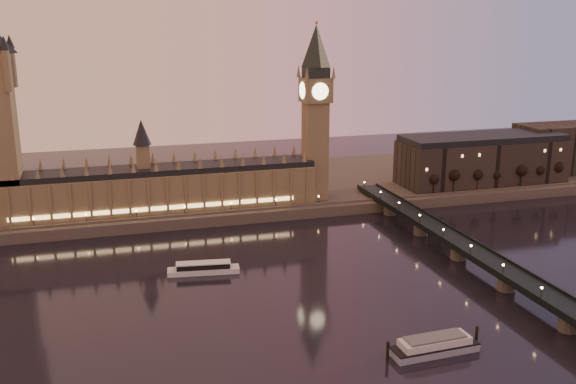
% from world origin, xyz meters
% --- Properties ---
extents(ground, '(700.00, 700.00, 0.00)m').
position_xyz_m(ground, '(0.00, 0.00, 0.00)').
color(ground, black).
rests_on(ground, ground).
extents(far_embankment, '(560.00, 130.00, 6.00)m').
position_xyz_m(far_embankment, '(30.00, 165.00, 3.00)').
color(far_embankment, '#423D35').
rests_on(far_embankment, ground).
extents(palace_of_westminster, '(180.00, 26.62, 52.00)m').
position_xyz_m(palace_of_westminster, '(-40.12, 120.99, 21.71)').
color(palace_of_westminster, brown).
rests_on(palace_of_westminster, ground).
extents(big_ben, '(17.68, 17.68, 104.00)m').
position_xyz_m(big_ben, '(53.99, 120.99, 63.95)').
color(big_ben, brown).
rests_on(big_ben, ground).
extents(westminster_bridge, '(13.20, 260.00, 15.30)m').
position_xyz_m(westminster_bridge, '(91.61, 0.00, 5.52)').
color(westminster_bridge, black).
rests_on(westminster_bridge, ground).
extents(city_block, '(155.00, 45.00, 34.00)m').
position_xyz_m(city_block, '(194.94, 130.93, 22.24)').
color(city_block, black).
rests_on(city_block, ground).
extents(bare_tree_0, '(6.28, 6.28, 12.77)m').
position_xyz_m(bare_tree_0, '(127.62, 109.00, 15.54)').
color(bare_tree_0, black).
rests_on(bare_tree_0, ground).
extents(bare_tree_1, '(6.28, 6.28, 12.77)m').
position_xyz_m(bare_tree_1, '(142.62, 109.00, 15.54)').
color(bare_tree_1, black).
rests_on(bare_tree_1, ground).
extents(bare_tree_2, '(6.28, 6.28, 12.77)m').
position_xyz_m(bare_tree_2, '(157.62, 109.00, 15.54)').
color(bare_tree_2, black).
rests_on(bare_tree_2, ground).
extents(bare_tree_3, '(6.28, 6.28, 12.77)m').
position_xyz_m(bare_tree_3, '(172.62, 109.00, 15.54)').
color(bare_tree_3, black).
rests_on(bare_tree_3, ground).
extents(bare_tree_4, '(6.28, 6.28, 12.77)m').
position_xyz_m(bare_tree_4, '(187.62, 109.00, 15.54)').
color(bare_tree_4, black).
rests_on(bare_tree_4, ground).
extents(bare_tree_5, '(6.28, 6.28, 12.77)m').
position_xyz_m(bare_tree_5, '(202.62, 109.00, 15.54)').
color(bare_tree_5, black).
rests_on(bare_tree_5, ground).
extents(bare_tree_6, '(6.28, 6.28, 12.77)m').
position_xyz_m(bare_tree_6, '(217.62, 109.00, 15.54)').
color(bare_tree_6, black).
rests_on(bare_tree_6, ground).
extents(cruise_boat_a, '(32.60, 11.13, 5.11)m').
position_xyz_m(cruise_boat_a, '(-27.28, 35.63, 2.25)').
color(cruise_boat_a, silver).
rests_on(cruise_boat_a, ground).
extents(moored_barge, '(35.63, 9.91, 6.54)m').
position_xyz_m(moored_barge, '(36.95, -57.91, 2.76)').
color(moored_barge, '#8893AD').
rests_on(moored_barge, ground).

